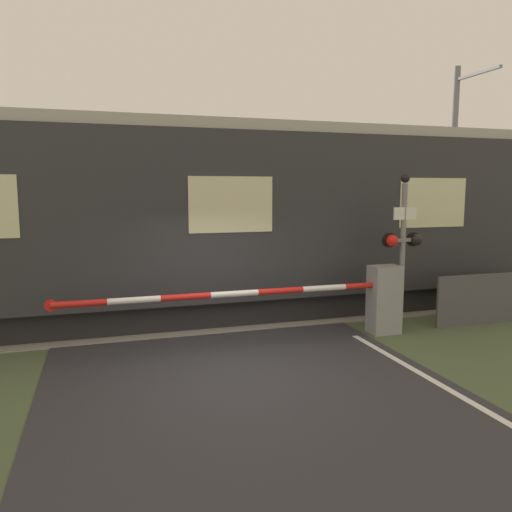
{
  "coord_description": "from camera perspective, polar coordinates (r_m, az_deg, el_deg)",
  "views": [
    {
      "loc": [
        -2.0,
        -7.59,
        2.9
      ],
      "look_at": [
        0.9,
        1.69,
        1.61
      ],
      "focal_mm": 35.0,
      "sensor_mm": 36.0,
      "label": 1
    }
  ],
  "objects": [
    {
      "name": "roadside_fence",
      "position": [
        12.13,
        25.61,
        -4.37
      ],
      "size": [
        2.97,
        0.06,
        1.1
      ],
      "color": "#4C4C51",
      "rests_on": "ground_plane"
    },
    {
      "name": "ground_plane",
      "position": [
        8.37,
        -2.47,
        -12.72
      ],
      "size": [
        80.0,
        80.0,
        0.0
      ],
      "primitive_type": "plane",
      "color": "#475638"
    },
    {
      "name": "train",
      "position": [
        11.47,
        -4.67,
        4.11
      ],
      "size": [
        17.3,
        2.92,
        4.34
      ],
      "color": "black",
      "rests_on": "ground_plane"
    },
    {
      "name": "crossing_barrier",
      "position": [
        10.2,
        11.84,
        -4.77
      ],
      "size": [
        6.68,
        0.44,
        1.39
      ],
      "color": "gray",
      "rests_on": "ground_plane"
    },
    {
      "name": "signal_post",
      "position": [
        10.67,
        16.47,
        1.5
      ],
      "size": [
        0.88,
        0.26,
        3.22
      ],
      "color": "gray",
      "rests_on": "ground_plane"
    },
    {
      "name": "track_bed",
      "position": [
        11.71,
        -7.01,
        -6.72
      ],
      "size": [
        36.0,
        3.2,
        0.13
      ],
      "color": "gray",
      "rests_on": "ground_plane"
    },
    {
      "name": "catenary_pole",
      "position": [
        17.21,
        21.61,
        9.03
      ],
      "size": [
        0.2,
        1.9,
        6.7
      ],
      "color": "slate",
      "rests_on": "ground_plane"
    }
  ]
}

